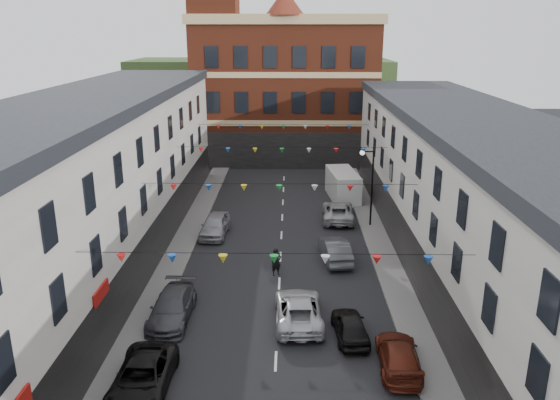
# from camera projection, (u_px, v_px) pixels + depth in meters

# --- Properties ---
(ground) EXTENTS (160.00, 160.00, 0.00)m
(ground) POSITION_uv_depth(u_px,v_px,m) (278.00, 317.00, 28.79)
(ground) COLOR black
(ground) RESTS_ON ground
(pavement_left) EXTENTS (1.80, 64.00, 0.15)m
(pavement_left) POSITION_uv_depth(u_px,v_px,m) (157.00, 297.00, 30.80)
(pavement_left) COLOR #605E5B
(pavement_left) RESTS_ON ground
(pavement_right) EXTENTS (1.80, 64.00, 0.15)m
(pavement_right) POSITION_uv_depth(u_px,v_px,m) (401.00, 299.00, 30.55)
(pavement_right) COLOR #605E5B
(pavement_right) RESTS_ON ground
(terrace_left) EXTENTS (8.40, 56.00, 10.70)m
(terrace_left) POSITION_uv_depth(u_px,v_px,m) (52.00, 214.00, 28.35)
(terrace_left) COLOR beige
(terrace_left) RESTS_ON ground
(terrace_right) EXTENTS (8.40, 56.00, 9.70)m
(terrace_right) POSITION_uv_depth(u_px,v_px,m) (506.00, 226.00, 28.08)
(terrace_right) COLOR beige
(terrace_right) RESTS_ON ground
(civic_building) EXTENTS (20.60, 13.30, 18.50)m
(civic_building) POSITION_uv_depth(u_px,v_px,m) (285.00, 87.00, 62.55)
(civic_building) COLOR maroon
(civic_building) RESTS_ON ground
(clock_tower) EXTENTS (5.60, 5.60, 30.00)m
(clock_tower) POSITION_uv_depth(u_px,v_px,m) (214.00, 25.00, 57.84)
(clock_tower) COLOR maroon
(clock_tower) RESTS_ON ground
(distant_hill) EXTENTS (40.00, 14.00, 10.00)m
(distant_hill) POSITION_uv_depth(u_px,v_px,m) (261.00, 92.00, 86.51)
(distant_hill) COLOR #314D24
(distant_hill) RESTS_ON ground
(street_lamp) EXTENTS (1.10, 0.36, 6.00)m
(street_lamp) POSITION_uv_depth(u_px,v_px,m) (369.00, 178.00, 40.86)
(street_lamp) COLOR black
(street_lamp) RESTS_ON ground
(car_left_c) EXTENTS (2.29, 4.96, 1.38)m
(car_left_c) POSITION_uv_depth(u_px,v_px,m) (142.00, 378.00, 22.67)
(car_left_c) COLOR black
(car_left_c) RESTS_ON ground
(car_left_d) EXTENTS (2.07, 4.94, 1.43)m
(car_left_d) POSITION_uv_depth(u_px,v_px,m) (172.00, 307.00, 28.35)
(car_left_d) COLOR #3F4147
(car_left_d) RESTS_ON ground
(car_left_e) EXTENTS (2.08, 4.62, 1.54)m
(car_left_e) POSITION_uv_depth(u_px,v_px,m) (215.00, 225.00, 40.06)
(car_left_e) COLOR #9899A0
(car_left_e) RESTS_ON ground
(car_right_c) EXTENTS (2.03, 4.47, 1.27)m
(car_right_c) POSITION_uv_depth(u_px,v_px,m) (399.00, 355.00, 24.31)
(car_right_c) COLOR #5D1F12
(car_right_c) RESTS_ON ground
(car_right_d) EXTENTS (1.80, 3.85, 1.28)m
(car_right_d) POSITION_uv_depth(u_px,v_px,m) (350.00, 326.00, 26.71)
(car_right_d) COLOR black
(car_right_d) RESTS_ON ground
(car_right_e) EXTENTS (2.05, 4.64, 1.48)m
(car_right_e) POSITION_uv_depth(u_px,v_px,m) (335.00, 250.00, 35.65)
(car_right_e) COLOR #494D51
(car_right_e) RESTS_ON ground
(car_right_f) EXTENTS (2.64, 5.28, 1.44)m
(car_right_f) POSITION_uv_depth(u_px,v_px,m) (338.00, 211.00, 43.28)
(car_right_f) COLOR #A9ABAE
(car_right_f) RESTS_ON ground
(moving_car) EXTENTS (2.57, 5.19, 1.42)m
(moving_car) POSITION_uv_depth(u_px,v_px,m) (299.00, 309.00, 28.15)
(moving_car) COLOR #B2B6BA
(moving_car) RESTS_ON ground
(white_van) EXTENTS (2.81, 5.85, 2.49)m
(white_van) POSITION_uv_depth(u_px,v_px,m) (343.00, 185.00, 48.64)
(white_van) COLOR silver
(white_van) RESTS_ON ground
(pedestrian) EXTENTS (0.75, 0.64, 1.76)m
(pedestrian) POSITION_uv_depth(u_px,v_px,m) (276.00, 262.00, 33.46)
(pedestrian) COLOR black
(pedestrian) RESTS_ON ground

